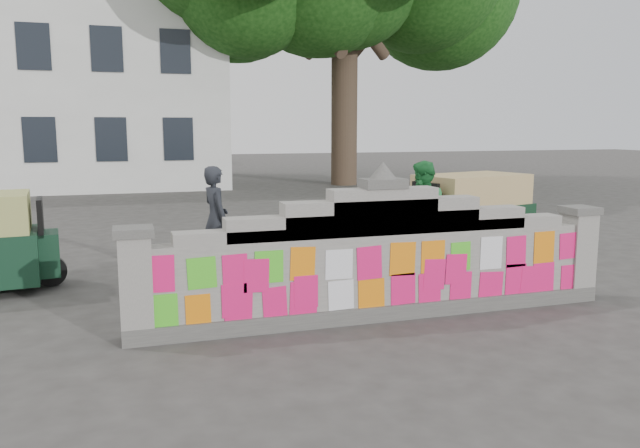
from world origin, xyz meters
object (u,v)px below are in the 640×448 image
object	(u,v)px
rickshaw_right	(468,211)
cyclist_bike	(217,256)
cyclist_rider	(216,235)
pedestrian	(423,213)

from	to	relation	value
rickshaw_right	cyclist_bike	bearing A→B (deg)	-1.05
cyclist_rider	pedestrian	world-z (taller)	pedestrian
pedestrian	rickshaw_right	size ratio (longest dim) A/B	0.66
cyclist_bike	rickshaw_right	bearing A→B (deg)	-88.87
pedestrian	cyclist_rider	bearing A→B (deg)	-83.54
rickshaw_right	pedestrian	bearing A→B (deg)	15.60
cyclist_rider	cyclist_bike	bearing A→B (deg)	-0.00
cyclist_bike	rickshaw_right	xyz separation A→B (m)	(5.18, 1.29, 0.31)
cyclist_bike	pedestrian	size ratio (longest dim) A/B	0.97
pedestrian	cyclist_bike	bearing A→B (deg)	-83.54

